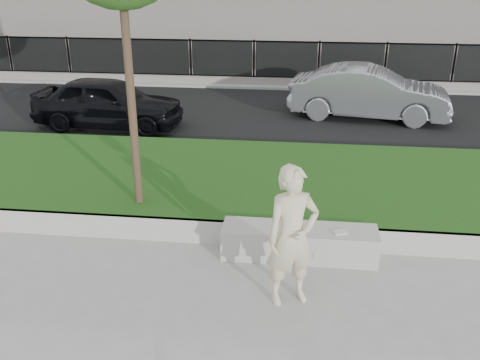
# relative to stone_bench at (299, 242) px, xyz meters

# --- Properties ---
(ground) EXTENTS (90.00, 90.00, 0.00)m
(ground) POSITION_rel_stone_bench_xyz_m (-1.13, -0.80, -0.24)
(ground) COLOR gray
(ground) RESTS_ON ground
(grass_bank) EXTENTS (34.00, 4.00, 0.40)m
(grass_bank) POSITION_rel_stone_bench_xyz_m (-1.13, 2.20, -0.04)
(grass_bank) COLOR black
(grass_bank) RESTS_ON ground
(grass_kerb) EXTENTS (34.00, 0.08, 0.40)m
(grass_kerb) POSITION_rel_stone_bench_xyz_m (-1.13, 0.24, -0.04)
(grass_kerb) COLOR #A8A59D
(grass_kerb) RESTS_ON ground
(street) EXTENTS (34.00, 7.00, 0.04)m
(street) POSITION_rel_stone_bench_xyz_m (-1.13, 7.70, -0.22)
(street) COLOR black
(street) RESTS_ON ground
(far_pavement) EXTENTS (34.00, 3.00, 0.12)m
(far_pavement) POSITION_rel_stone_bench_xyz_m (-1.13, 12.20, -0.18)
(far_pavement) COLOR gray
(far_pavement) RESTS_ON ground
(iron_fence) EXTENTS (32.00, 0.30, 1.50)m
(iron_fence) POSITION_rel_stone_bench_xyz_m (-1.13, 11.20, 0.30)
(iron_fence) COLOR slate
(iron_fence) RESTS_ON far_pavement
(stone_bench) EXTENTS (2.32, 0.58, 0.48)m
(stone_bench) POSITION_rel_stone_bench_xyz_m (0.00, 0.00, 0.00)
(stone_bench) COLOR #A8A59D
(stone_bench) RESTS_ON ground
(man) EXTENTS (0.82, 0.69, 1.90)m
(man) POSITION_rel_stone_bench_xyz_m (-0.10, -1.13, 0.71)
(man) COLOR beige
(man) RESTS_ON ground
(book) EXTENTS (0.23, 0.20, 0.02)m
(book) POSITION_rel_stone_bench_xyz_m (0.59, -0.07, 0.25)
(book) COLOR beige
(book) RESTS_ON stone_bench
(car_dark) EXTENTS (3.96, 1.76, 1.32)m
(car_dark) POSITION_rel_stone_bench_xyz_m (-5.06, 6.00, 0.46)
(car_dark) COLOR black
(car_dark) RESTS_ON street
(car_silver) EXTENTS (4.49, 2.12, 1.42)m
(car_silver) POSITION_rel_stone_bench_xyz_m (1.79, 7.65, 0.51)
(car_silver) COLOR gray
(car_silver) RESTS_ON street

